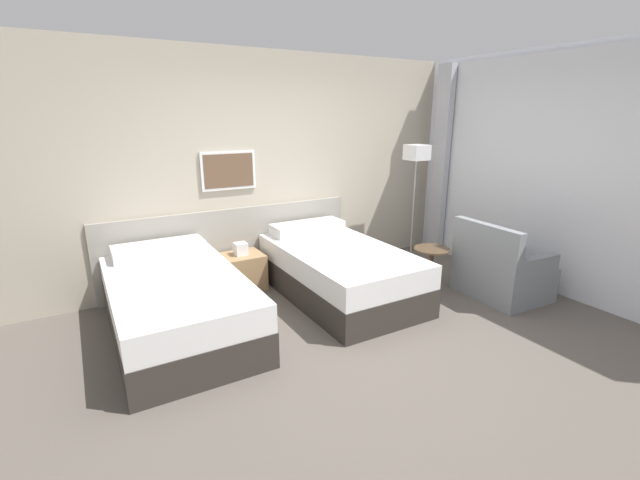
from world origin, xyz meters
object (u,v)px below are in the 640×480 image
nightstand (242,271)px  armchair (500,273)px  floor_lamp (416,164)px  side_table (431,261)px  bed_near_window (339,271)px  bed_near_door (178,304)px

nightstand → armchair: (2.45, -1.64, 0.05)m
floor_lamp → side_table: bearing=-118.5°
bed_near_window → side_table: 1.09m
bed_near_door → armchair: 3.46m
nightstand → side_table: 2.21m
bed_near_window → side_table: bed_near_window is taller
bed_near_window → bed_near_door: bearing=180.0°
side_table → bed_near_door: bearing=171.7°
bed_near_door → armchair: (3.34, -0.92, -0.02)m
nightstand → armchair: armchair is taller
floor_lamp → armchair: bearing=-86.1°
bed_near_window → nightstand: bearing=140.9°
side_table → armchair: armchair is taller
bed_near_door → side_table: size_ratio=3.88×
bed_near_window → floor_lamp: bearing=17.0°
floor_lamp → bed_near_door: bearing=-172.1°
side_table → armchair: 0.76m
bed_near_door → bed_near_window: (1.77, 0.00, 0.00)m
bed_near_window → side_table: bearing=-22.0°
bed_near_window → armchair: (1.57, -0.92, -0.02)m
bed_near_door → armchair: size_ratio=2.15×
bed_near_door → nightstand: 1.14m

